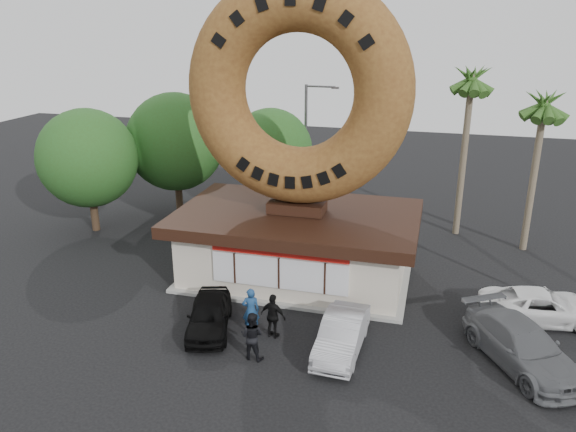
# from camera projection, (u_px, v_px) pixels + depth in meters

# --- Properties ---
(ground) EXTENTS (90.00, 90.00, 0.00)m
(ground) POSITION_uv_depth(u_px,v_px,m) (258.00, 341.00, 21.76)
(ground) COLOR black
(ground) RESTS_ON ground
(donut_shop) EXTENTS (11.20, 7.20, 3.80)m
(donut_shop) POSITION_uv_depth(u_px,v_px,m) (297.00, 242.00, 26.61)
(donut_shop) COLOR beige
(donut_shop) RESTS_ON ground
(giant_donut) EXTENTS (10.01, 2.55, 10.01)m
(giant_donut) POSITION_uv_depth(u_px,v_px,m) (298.00, 92.00, 24.27)
(giant_donut) COLOR brown
(giant_donut) RESTS_ON donut_shop
(tree_west) EXTENTS (6.00, 6.00, 7.65)m
(tree_west) POSITION_uv_depth(u_px,v_px,m) (175.00, 142.00, 34.38)
(tree_west) COLOR #473321
(tree_west) RESTS_ON ground
(tree_mid) EXTENTS (5.20, 5.20, 6.63)m
(tree_mid) POSITION_uv_depth(u_px,v_px,m) (271.00, 150.00, 35.05)
(tree_mid) COLOR #473321
(tree_mid) RESTS_ON ground
(tree_far) EXTENTS (5.60, 5.60, 7.14)m
(tree_far) POSITION_uv_depth(u_px,v_px,m) (88.00, 158.00, 31.71)
(tree_far) COLOR #473321
(tree_far) RESTS_ON ground
(palm_near) EXTENTS (2.60, 2.60, 9.75)m
(palm_near) POSITION_uv_depth(u_px,v_px,m) (471.00, 86.00, 29.83)
(palm_near) COLOR #726651
(palm_near) RESTS_ON ground
(palm_far) EXTENTS (2.60, 2.60, 8.75)m
(palm_far) POSITION_uv_depth(u_px,v_px,m) (544.00, 110.00, 27.91)
(palm_far) COLOR #726651
(palm_far) RESTS_ON ground
(street_lamp) EXTENTS (2.11, 0.20, 8.00)m
(street_lamp) POSITION_uv_depth(u_px,v_px,m) (308.00, 141.00, 35.27)
(street_lamp) COLOR #59595E
(street_lamp) RESTS_ON ground
(person_left) EXTENTS (0.80, 0.66, 1.90)m
(person_left) POSITION_uv_depth(u_px,v_px,m) (251.00, 310.00, 22.09)
(person_left) COLOR navy
(person_left) RESTS_ON ground
(person_center) EXTENTS (0.95, 0.77, 1.85)m
(person_center) POSITION_uv_depth(u_px,v_px,m) (252.00, 336.00, 20.37)
(person_center) COLOR black
(person_center) RESTS_ON ground
(person_right) EXTENTS (1.15, 0.68, 1.83)m
(person_right) POSITION_uv_depth(u_px,v_px,m) (273.00, 316.00, 21.74)
(person_right) COLOR black
(person_right) RESTS_ON ground
(car_black) EXTENTS (2.64, 4.27, 1.36)m
(car_black) POSITION_uv_depth(u_px,v_px,m) (209.00, 314.00, 22.33)
(car_black) COLOR black
(car_black) RESTS_ON ground
(car_silver) EXTENTS (1.62, 4.25, 1.38)m
(car_silver) POSITION_uv_depth(u_px,v_px,m) (342.00, 334.00, 20.90)
(car_silver) COLOR #AAAAAF
(car_silver) RESTS_ON ground
(car_grey) EXTENTS (4.53, 5.64, 1.53)m
(car_grey) POSITION_uv_depth(u_px,v_px,m) (522.00, 345.00, 20.06)
(car_grey) COLOR slate
(car_grey) RESTS_ON ground
(car_white) EXTENTS (5.11, 2.98, 1.34)m
(car_white) POSITION_uv_depth(u_px,v_px,m) (541.00, 306.00, 23.00)
(car_white) COLOR white
(car_white) RESTS_ON ground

